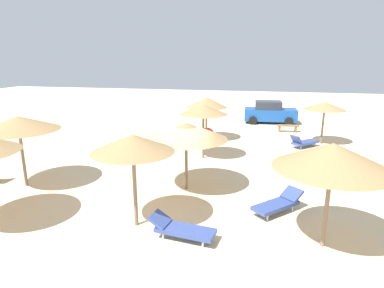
{
  "coord_description": "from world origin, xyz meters",
  "views": [
    {
      "loc": [
        3.12,
        -11.07,
        5.05
      ],
      "look_at": [
        0.0,
        3.0,
        1.2
      ],
      "focal_mm": 30.49,
      "sensor_mm": 36.0,
      "label": 1
    }
  ],
  "objects": [
    {
      "name": "parasol_0",
      "position": [
        -6.11,
        -0.47,
        2.57
      ],
      "size": [
        3.1,
        3.1,
        2.86
      ],
      "color": "#75604C",
      "rests_on": "ground"
    },
    {
      "name": "parasol_3",
      "position": [
        4.91,
        -2.5,
        2.59
      ],
      "size": [
        3.03,
        3.03,
        2.94
      ],
      "color": "#75604C",
      "rests_on": "ground"
    },
    {
      "name": "lounger_1",
      "position": [
        5.48,
        8.03,
        0.33
      ],
      "size": [
        1.77,
        1.73,
        0.81
      ],
      "color": "#33478C",
      "rests_on": "ground"
    },
    {
      "name": "parasol_2",
      "position": [
        -0.55,
        -2.52,
        2.62
      ],
      "size": [
        2.46,
        2.46,
        2.89
      ],
      "color": "#75604C",
      "rests_on": "ground"
    },
    {
      "name": "parasol_7",
      "position": [
        0.2,
        4.76,
        2.49
      ],
      "size": [
        2.41,
        2.41,
        2.79
      ],
      "color": "#75604C",
      "rests_on": "ground"
    },
    {
      "name": "bench_0",
      "position": [
        4.83,
        12.05,
        0.35
      ],
      "size": [
        1.52,
        0.51,
        0.49
      ],
      "color": "brown",
      "rests_on": "ground"
    },
    {
      "name": "lounger_2",
      "position": [
        1.0,
        -2.98,
        0.31
      ],
      "size": [
        1.98,
        0.9,
        0.65
      ],
      "color": "#33478C",
      "rests_on": "ground"
    },
    {
      "name": "ground_plane",
      "position": [
        0.0,
        0.0,
        0.0
      ],
      "size": [
        80.0,
        80.0,
        0.0
      ],
      "primitive_type": "plane",
      "color": "beige"
    },
    {
      "name": "parasol_4",
      "position": [
        -0.33,
        8.66,
        2.35
      ],
      "size": [
        2.54,
        2.54,
        2.68
      ],
      "color": "#75604C",
      "rests_on": "ground"
    },
    {
      "name": "parasol_5",
      "position": [
        0.29,
        0.65,
        2.34
      ],
      "size": [
        3.19,
        3.19,
        2.66
      ],
      "color": "#75604C",
      "rests_on": "ground"
    },
    {
      "name": "lounger_3",
      "position": [
        3.78,
        -0.66,
        0.31
      ],
      "size": [
        1.77,
        1.82,
        0.68
      ],
      "color": "#33478C",
      "rests_on": "ground"
    },
    {
      "name": "parked_car",
      "position": [
        3.61,
        15.11,
        0.82
      ],
      "size": [
        4.1,
        2.18,
        1.72
      ],
      "color": "#194C9E",
      "rests_on": "ground"
    },
    {
      "name": "parasol_1",
      "position": [
        6.61,
        9.16,
        2.28
      ],
      "size": [
        2.38,
        2.38,
        2.53
      ],
      "color": "#75604C",
      "rests_on": "ground"
    }
  ]
}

